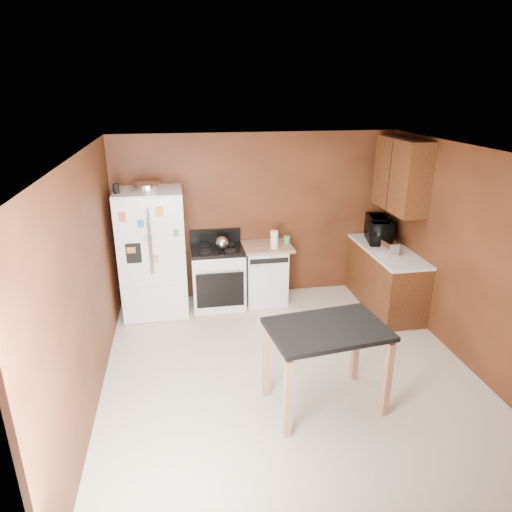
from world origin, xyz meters
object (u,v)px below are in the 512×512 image
object	(u,v)px
green_canister	(287,239)
island	(327,340)
microwave	(379,230)
pen_cup	(116,189)
paper_towel	(274,240)
gas_range	(218,276)
toaster	(390,248)
dishwasher	(265,273)
roasting_pan	(147,187)
refrigerator	(153,253)
kettle	(222,243)

from	to	relation	value
green_canister	island	size ratio (longest dim) A/B	0.09
microwave	pen_cup	bearing A→B (deg)	104.64
paper_towel	microwave	xyz separation A→B (m)	(1.62, 0.03, 0.05)
island	gas_range	bearing A→B (deg)	108.67
toaster	island	size ratio (longest dim) A/B	0.20
gas_range	toaster	bearing A→B (deg)	-15.38
green_canister	dishwasher	xyz separation A→B (m)	(-0.34, -0.07, -0.49)
toaster	island	distance (m)	2.42
toaster	gas_range	world-z (taller)	gas_range
roasting_pan	island	world-z (taller)	roasting_pan
pen_cup	refrigerator	world-z (taller)	pen_cup
pen_cup	paper_towel	xyz separation A→B (m)	(2.13, 0.07, -0.84)
microwave	gas_range	xyz separation A→B (m)	(-2.45, 0.08, -0.61)
toaster	island	world-z (taller)	toaster
kettle	roasting_pan	bearing A→B (deg)	179.38
roasting_pan	dishwasher	size ratio (longest dim) A/B	0.41
roasting_pan	green_canister	distance (m)	2.18
pen_cup	microwave	xyz separation A→B (m)	(3.75, 0.10, -0.80)
toaster	pen_cup	bearing A→B (deg)	168.08
dishwasher	roasting_pan	bearing A→B (deg)	-177.11
green_canister	island	xyz separation A→B (m)	(-0.21, -2.61, -0.18)
toaster	paper_towel	bearing A→B (deg)	156.10
roasting_pan	toaster	xyz separation A→B (m)	(3.28, -0.59, -0.86)
pen_cup	island	distance (m)	3.36
gas_range	dishwasher	bearing A→B (deg)	1.94
gas_range	roasting_pan	bearing A→B (deg)	-176.37
refrigerator	gas_range	xyz separation A→B (m)	(0.91, 0.06, -0.44)
roasting_pan	microwave	size ratio (longest dim) A/B	0.61
pen_cup	green_canister	size ratio (longest dim) A/B	1.15
paper_towel	kettle	bearing A→B (deg)	176.61
microwave	toaster	bearing A→B (deg)	-174.57
green_canister	toaster	world-z (taller)	toaster
toaster	gas_range	xyz separation A→B (m)	(-2.37, 0.65, -0.53)
toaster	gas_range	bearing A→B (deg)	159.95
microwave	gas_range	distance (m)	2.52
toaster	gas_range	size ratio (longest dim) A/B	0.22
microwave	dishwasher	xyz separation A→B (m)	(-1.73, 0.11, -0.61)
kettle	island	distance (m)	2.58
roasting_pan	island	xyz separation A→B (m)	(1.77, -2.46, -1.09)
paper_towel	dishwasher	size ratio (longest dim) A/B	0.29
kettle	dishwasher	distance (m)	0.85
paper_towel	gas_range	size ratio (longest dim) A/B	0.24
paper_towel	island	distance (m)	2.42
green_canister	dishwasher	size ratio (longest dim) A/B	0.12
microwave	refrigerator	xyz separation A→B (m)	(-3.36, 0.02, -0.17)
microwave	refrigerator	world-z (taller)	refrigerator
pen_cup	kettle	distance (m)	1.62
roasting_pan	pen_cup	xyz separation A→B (m)	(-0.38, -0.13, 0.02)
island	toaster	bearing A→B (deg)	50.89
roasting_pan	island	bearing A→B (deg)	-54.32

